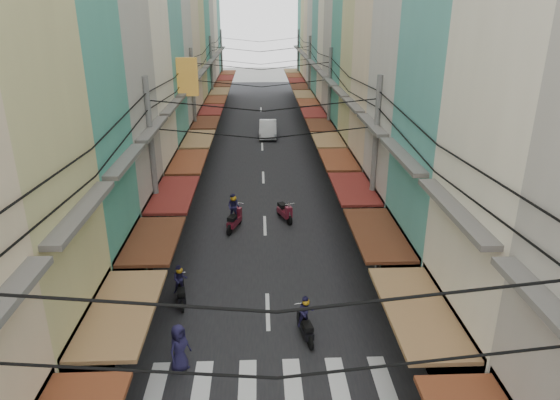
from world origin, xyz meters
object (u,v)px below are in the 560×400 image
object	(u,v)px
bicycle	(448,288)
market_umbrella	(449,238)
white_car	(268,137)
traffic_sign	(378,231)

from	to	relation	value
bicycle	market_umbrella	world-z (taller)	market_umbrella
market_umbrella	bicycle	bearing A→B (deg)	16.24
white_car	bicycle	bearing A→B (deg)	-73.73
white_car	market_umbrella	distance (m)	27.07
bicycle	white_car	bearing A→B (deg)	3.04
white_car	traffic_sign	bearing A→B (deg)	-78.86
white_car	traffic_sign	xyz separation A→B (m)	(4.23, -24.48, 1.92)
white_car	bicycle	size ratio (longest dim) A/B	2.92
white_car	market_umbrella	size ratio (longest dim) A/B	1.90
market_umbrella	traffic_sign	size ratio (longest dim) A/B	1.00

